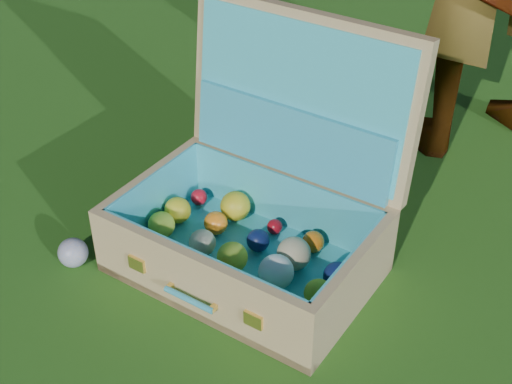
# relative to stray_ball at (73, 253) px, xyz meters

# --- Properties ---
(ground) EXTENTS (60.00, 60.00, 0.00)m
(ground) POSITION_rel_stray_ball_xyz_m (0.54, 0.02, -0.04)
(ground) COLOR #215114
(ground) RESTS_ON ground
(stray_ball) EXTENTS (0.07, 0.07, 0.07)m
(stray_ball) POSITION_rel_stray_ball_xyz_m (0.00, 0.00, 0.00)
(stray_ball) COLOR #4264AC
(stray_ball) RESTS_ON ground
(suitcase) EXTENTS (0.69, 0.61, 0.57)m
(suitcase) POSITION_rel_stray_ball_xyz_m (0.41, 0.19, 0.12)
(suitcase) COLOR tan
(suitcase) RESTS_ON ground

